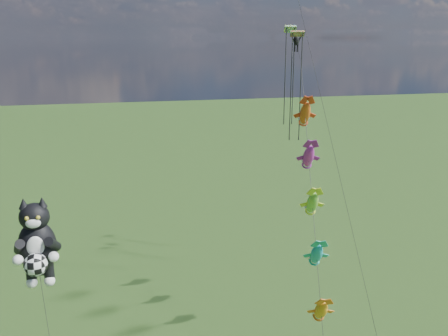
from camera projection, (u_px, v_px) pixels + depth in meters
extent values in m
cylinder|color=black|center=(49.00, 334.00, 30.75)|extent=(0.80, 2.62, 6.91)
ellipsoid|color=black|center=(38.00, 247.00, 30.87)|extent=(2.76, 2.45, 3.41)
ellipsoid|color=black|center=(34.00, 217.00, 30.26)|extent=(2.17, 2.05, 1.73)
cone|color=black|center=(23.00, 203.00, 29.91)|extent=(0.73, 0.73, 0.64)
cone|color=black|center=(42.00, 202.00, 30.15)|extent=(0.73, 0.73, 0.64)
ellipsoid|color=white|center=(33.00, 223.00, 29.65)|extent=(0.98, 0.66, 0.62)
ellipsoid|color=white|center=(36.00, 247.00, 30.04)|extent=(1.13, 0.66, 1.41)
sphere|color=gold|center=(27.00, 219.00, 29.41)|extent=(0.26, 0.26, 0.26)
sphere|color=gold|center=(38.00, 218.00, 29.56)|extent=(0.26, 0.26, 0.26)
sphere|color=white|center=(18.00, 260.00, 29.66)|extent=(0.64, 0.64, 0.64)
sphere|color=white|center=(54.00, 257.00, 30.11)|extent=(0.64, 0.64, 0.64)
sphere|color=white|center=(32.00, 283.00, 31.18)|extent=(0.68, 0.68, 0.68)
sphere|color=white|center=(50.00, 281.00, 31.42)|extent=(0.68, 0.68, 0.68)
sphere|color=white|center=(36.00, 265.00, 29.65)|extent=(1.40, 1.40, 1.40)
cylinder|color=black|center=(314.00, 224.00, 32.28)|extent=(3.74, 15.40, 18.94)
ellipsoid|color=yellow|center=(321.00, 310.00, 29.96)|extent=(1.19, 2.12, 2.18)
ellipsoid|color=#198DBF|center=(316.00, 254.00, 31.44)|extent=(1.19, 2.12, 2.18)
ellipsoid|color=green|center=(312.00, 203.00, 32.91)|extent=(1.19, 2.12, 2.18)
ellipsoid|color=#D833B4|center=(309.00, 156.00, 34.38)|extent=(1.19, 2.12, 2.18)
ellipsoid|color=orange|center=(305.00, 113.00, 35.85)|extent=(1.19, 2.12, 2.18)
cylinder|color=black|center=(333.00, 148.00, 37.16)|extent=(0.90, 17.07, 26.39)
cube|color=#26A55D|center=(297.00, 34.00, 39.93)|extent=(1.16, 0.54, 0.50)
cylinder|color=black|center=(291.00, 89.00, 40.96)|extent=(0.08, 0.08, 8.84)
cylinder|color=black|center=(300.00, 89.00, 41.14)|extent=(0.08, 0.08, 8.84)
cube|color=blue|center=(290.00, 29.00, 42.88)|extent=(1.07, 0.64, 0.63)
cylinder|color=black|center=(285.00, 79.00, 43.87)|extent=(0.08, 0.08, 8.50)
cylinder|color=black|center=(293.00, 79.00, 44.04)|extent=(0.08, 0.08, 8.50)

